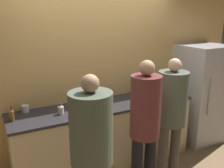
# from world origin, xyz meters

# --- Properties ---
(wall_back) EXTENTS (5.20, 0.06, 2.60)m
(wall_back) POSITION_xyz_m (0.00, 0.70, 1.30)
(wall_back) COLOR #E0B266
(wall_back) RESTS_ON ground_plane
(counter) EXTENTS (2.60, 0.68, 0.93)m
(counter) POSITION_xyz_m (0.00, 0.37, 0.46)
(counter) COLOR beige
(counter) RESTS_ON ground_plane
(refrigerator) EXTENTS (0.78, 0.74, 1.65)m
(refrigerator) POSITION_xyz_m (1.81, 0.32, 0.83)
(refrigerator) COLOR #B7B7BC
(refrigerator) RESTS_ON ground_plane
(person_left) EXTENTS (0.40, 0.40, 1.64)m
(person_left) POSITION_xyz_m (-0.63, -0.64, 1.01)
(person_left) COLOR black
(person_left) RESTS_ON ground_plane
(person_center) EXTENTS (0.34, 0.34, 1.68)m
(person_center) POSITION_xyz_m (0.09, -0.47, 0.99)
(person_center) COLOR black
(person_center) RESTS_ON ground_plane
(person_right) EXTENTS (0.37, 0.37, 1.63)m
(person_right) POSITION_xyz_m (0.61, -0.31, 0.99)
(person_right) COLOR #4C4742
(person_right) RESTS_ON ground_plane
(fruit_bowl) EXTENTS (0.29, 0.29, 0.12)m
(fruit_bowl) POSITION_xyz_m (-0.18, 0.47, 0.97)
(fruit_bowl) COLOR #4C3323
(fruit_bowl) RESTS_ON counter
(utensil_crock) EXTENTS (0.12, 0.12, 0.30)m
(utensil_crock) POSITION_xyz_m (0.64, 0.47, 0.99)
(utensil_crock) COLOR #3D424C
(utensil_crock) RESTS_ON counter
(bottle_green) EXTENTS (0.06, 0.06, 0.25)m
(bottle_green) POSITION_xyz_m (1.16, 0.28, 1.02)
(bottle_green) COLOR #236033
(bottle_green) RESTS_ON counter
(bottle_clear) EXTENTS (0.07, 0.07, 0.14)m
(bottle_clear) POSITION_xyz_m (-0.64, 0.31, 0.98)
(bottle_clear) COLOR silver
(bottle_clear) RESTS_ON counter
(bottle_amber) EXTENTS (0.05, 0.05, 0.18)m
(bottle_amber) POSITION_xyz_m (-1.21, 0.37, 1.00)
(bottle_amber) COLOR brown
(bottle_amber) RESTS_ON counter
(cup_white) EXTENTS (0.09, 0.09, 0.09)m
(cup_white) POSITION_xyz_m (-1.03, 0.59, 0.97)
(cup_white) COLOR white
(cup_white) RESTS_ON counter
(potted_plant) EXTENTS (0.14, 0.14, 0.24)m
(potted_plant) POSITION_xyz_m (0.83, 0.53, 1.05)
(potted_plant) COLOR #9E6042
(potted_plant) RESTS_ON counter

